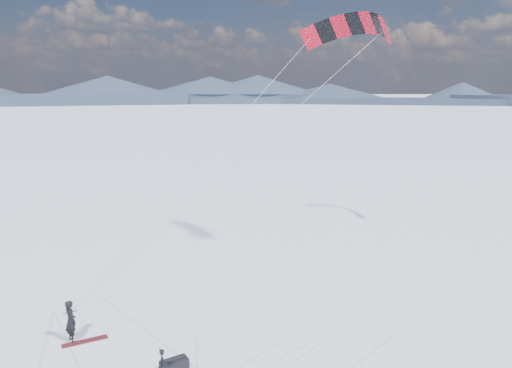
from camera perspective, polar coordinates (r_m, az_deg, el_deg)
horizon_hills at (r=15.81m, az=-13.92°, el=-9.52°), size 704.00×704.42×9.36m
snowkiter at (r=20.91m, az=-20.27°, el=-16.50°), size 0.49×0.66×1.63m
snowboard at (r=20.70m, az=-18.96°, el=-16.64°), size 1.68×0.44×0.04m
tripod at (r=17.04m, az=-10.69°, el=-19.45°), size 0.60×0.66×1.27m
gear_bag_a at (r=18.18m, az=-9.33°, el=-19.66°), size 0.93×0.45×0.41m
power_kite at (r=27.82m, az=10.53°, el=16.87°), size 16.53×5.70×12.17m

